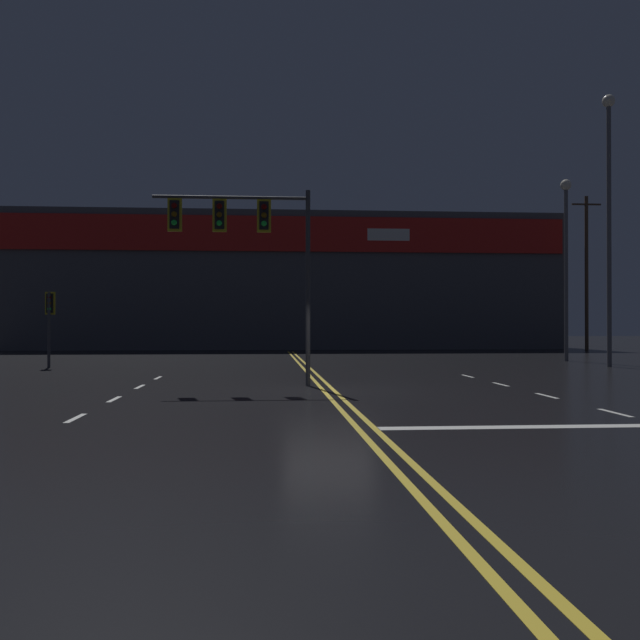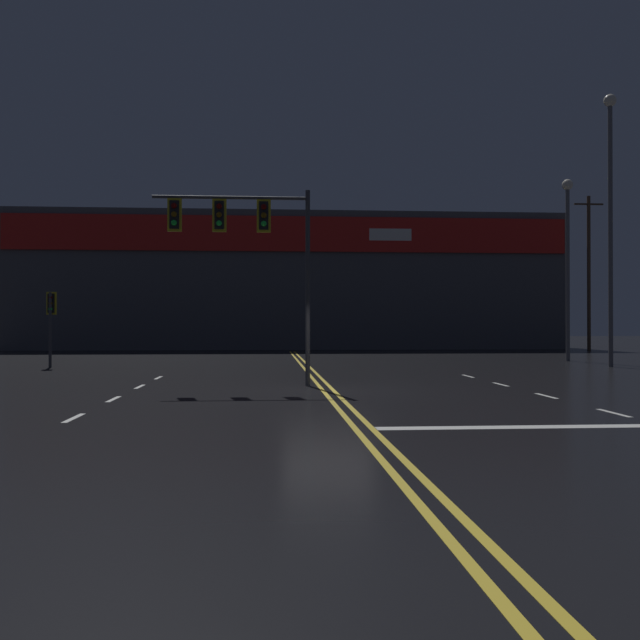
{
  "view_description": "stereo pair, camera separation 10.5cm",
  "coord_description": "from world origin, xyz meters",
  "px_view_note": "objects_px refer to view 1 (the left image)",
  "views": [
    {
      "loc": [
        -1.79,
        -19.7,
        1.82
      ],
      "look_at": [
        0.0,
        3.29,
        2.0
      ],
      "focal_mm": 40.0,
      "sensor_mm": 36.0,
      "label": 1
    },
    {
      "loc": [
        -1.68,
        -19.71,
        1.82
      ],
      "look_at": [
        0.0,
        3.29,
        2.0
      ],
      "focal_mm": 40.0,
      "sensor_mm": 36.0,
      "label": 2
    }
  ],
  "objects_px": {
    "traffic_signal_corner_northwest": "(50,312)",
    "streetlight_near_left": "(566,245)",
    "traffic_signal_median": "(242,231)",
    "streetlight_near_right": "(609,199)"
  },
  "relations": [
    {
      "from": "traffic_signal_median",
      "to": "streetlight_near_right",
      "type": "relative_size",
      "value": 0.49
    },
    {
      "from": "traffic_signal_median",
      "to": "traffic_signal_corner_northwest",
      "type": "distance_m",
      "value": 13.63
    },
    {
      "from": "streetlight_near_left",
      "to": "streetlight_near_right",
      "type": "relative_size",
      "value": 0.78
    },
    {
      "from": "traffic_signal_corner_northwest",
      "to": "streetlight_near_left",
      "type": "relative_size",
      "value": 0.35
    },
    {
      "from": "streetlight_near_left",
      "to": "streetlight_near_right",
      "type": "height_order",
      "value": "streetlight_near_right"
    },
    {
      "from": "streetlight_near_right",
      "to": "traffic_signal_corner_northwest",
      "type": "bearing_deg",
      "value": 176.88
    },
    {
      "from": "traffic_signal_corner_northwest",
      "to": "streetlight_near_left",
      "type": "height_order",
      "value": "streetlight_near_left"
    },
    {
      "from": "streetlight_near_left",
      "to": "streetlight_near_right",
      "type": "bearing_deg",
      "value": -93.12
    },
    {
      "from": "traffic_signal_median",
      "to": "streetlight_near_left",
      "type": "bearing_deg",
      "value": 41.11
    },
    {
      "from": "traffic_signal_median",
      "to": "streetlight_near_left",
      "type": "distance_m",
      "value": 21.5
    }
  ]
}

